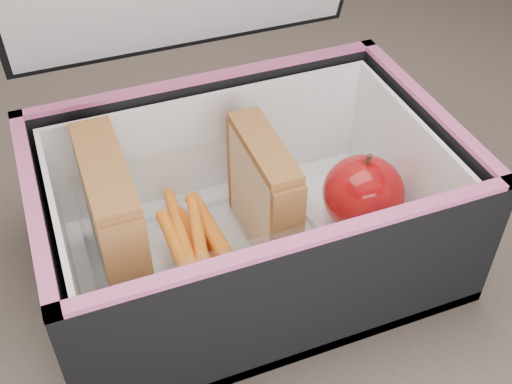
% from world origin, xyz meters
% --- Properties ---
extents(kitchen_table, '(1.20, 0.80, 0.75)m').
position_xyz_m(kitchen_table, '(0.00, 0.00, 0.66)').
color(kitchen_table, brown).
rests_on(kitchen_table, ground).
extents(lunch_bag, '(0.30, 0.27, 0.30)m').
position_xyz_m(lunch_bag, '(-0.04, -0.04, 0.82)').
color(lunch_bag, black).
rests_on(lunch_bag, kitchen_table).
extents(plastic_tub, '(0.16, 0.11, 0.07)m').
position_xyz_m(plastic_tub, '(-0.08, -0.04, 0.80)').
color(plastic_tub, white).
rests_on(plastic_tub, lunch_bag).
extents(sandwich_left, '(0.03, 0.10, 0.11)m').
position_xyz_m(sandwich_left, '(-0.14, -0.04, 0.82)').
color(sandwich_left, beige).
rests_on(sandwich_left, plastic_tub).
extents(sandwich_right, '(0.02, 0.09, 0.10)m').
position_xyz_m(sandwich_right, '(-0.02, -0.04, 0.82)').
color(sandwich_right, beige).
rests_on(sandwich_right, plastic_tub).
extents(carrot_sticks, '(0.05, 0.13, 0.03)m').
position_xyz_m(carrot_sticks, '(-0.08, -0.04, 0.78)').
color(carrot_sticks, orange).
rests_on(carrot_sticks, plastic_tub).
extents(paper_napkin, '(0.08, 0.08, 0.01)m').
position_xyz_m(paper_napkin, '(0.06, -0.05, 0.77)').
color(paper_napkin, white).
rests_on(paper_napkin, lunch_bag).
extents(red_apple, '(0.07, 0.07, 0.07)m').
position_xyz_m(red_apple, '(0.06, -0.05, 0.80)').
color(red_apple, maroon).
rests_on(red_apple, paper_napkin).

